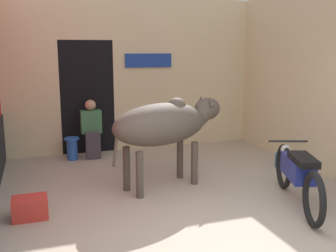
{
  "coord_description": "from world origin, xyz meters",
  "views": [
    {
      "loc": [
        -2.01,
        -3.63,
        2.14
      ],
      "look_at": [
        -0.08,
        2.03,
        0.97
      ],
      "focal_mm": 42.0,
      "sensor_mm": 36.0,
      "label": 1
    }
  ],
  "objects_px": {
    "shopkeeper_seated": "(92,127)",
    "plastic_stool": "(72,148)",
    "bucket": "(282,160)",
    "crate": "(30,208)",
    "motorcycle_near": "(297,173)",
    "cow": "(166,124)"
  },
  "relations": [
    {
      "from": "shopkeeper_seated",
      "to": "plastic_stool",
      "type": "distance_m",
      "value": 0.55
    },
    {
      "from": "shopkeeper_seated",
      "to": "bucket",
      "type": "distance_m",
      "value": 3.72
    },
    {
      "from": "plastic_stool",
      "to": "crate",
      "type": "relative_size",
      "value": 1.0
    },
    {
      "from": "motorcycle_near",
      "to": "plastic_stool",
      "type": "distance_m",
      "value": 4.33
    },
    {
      "from": "motorcycle_near",
      "to": "crate",
      "type": "relative_size",
      "value": 4.48
    },
    {
      "from": "cow",
      "to": "bucket",
      "type": "xyz_separation_m",
      "value": [
        2.35,
        0.27,
        -0.87
      ]
    },
    {
      "from": "shopkeeper_seated",
      "to": "crate",
      "type": "bearing_deg",
      "value": -113.82
    },
    {
      "from": "shopkeeper_seated",
      "to": "plastic_stool",
      "type": "height_order",
      "value": "shopkeeper_seated"
    },
    {
      "from": "bucket",
      "to": "cow",
      "type": "bearing_deg",
      "value": -173.49
    },
    {
      "from": "bucket",
      "to": "shopkeeper_seated",
      "type": "bearing_deg",
      "value": 150.76
    },
    {
      "from": "cow",
      "to": "motorcycle_near",
      "type": "height_order",
      "value": "cow"
    },
    {
      "from": "plastic_stool",
      "to": "crate",
      "type": "distance_m",
      "value": 2.73
    },
    {
      "from": "shopkeeper_seated",
      "to": "crate",
      "type": "height_order",
      "value": "shopkeeper_seated"
    },
    {
      "from": "crate",
      "to": "bucket",
      "type": "height_order",
      "value": "crate"
    },
    {
      "from": "bucket",
      "to": "motorcycle_near",
      "type": "bearing_deg",
      "value": -119.03
    },
    {
      "from": "cow",
      "to": "crate",
      "type": "relative_size",
      "value": 4.71
    },
    {
      "from": "plastic_stool",
      "to": "bucket",
      "type": "height_order",
      "value": "plastic_stool"
    },
    {
      "from": "plastic_stool",
      "to": "shopkeeper_seated",
      "type": "bearing_deg",
      "value": 5.76
    },
    {
      "from": "cow",
      "to": "motorcycle_near",
      "type": "distance_m",
      "value": 2.05
    },
    {
      "from": "plastic_stool",
      "to": "bucket",
      "type": "relative_size",
      "value": 1.7
    },
    {
      "from": "plastic_stool",
      "to": "bucket",
      "type": "bearing_deg",
      "value": -25.95
    },
    {
      "from": "crate",
      "to": "bucket",
      "type": "relative_size",
      "value": 1.69
    }
  ]
}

